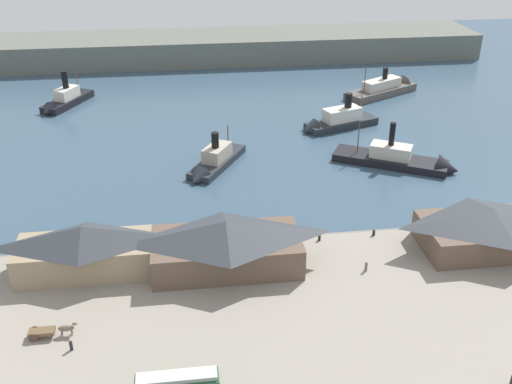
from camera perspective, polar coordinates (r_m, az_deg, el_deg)
name	(u,v)px	position (r m, az deg, el deg)	size (l,w,h in m)	color
ground_plane	(238,234)	(96.39, -1.81, -4.11)	(320.00, 320.00, 0.00)	#385166
quay_promenade	(254,318)	(78.28, -0.17, -12.20)	(110.00, 36.00, 1.20)	gray
seawall_edge	(240,243)	(93.09, -1.59, -5.01)	(110.00, 0.80, 1.00)	slate
ferry_shed_central_terminal	(84,249)	(87.11, -16.46, -5.33)	(19.68, 8.37, 7.42)	#998466
ferry_shed_customs_shed	(226,244)	(84.68, -2.92, -5.06)	(21.91, 10.86, 7.55)	brown
ferry_shed_west_terminal	(490,228)	(96.03, 21.94, -3.27)	(20.97, 11.32, 6.70)	brown
horse_cart	(50,331)	(78.34, -19.48, -12.66)	(6.00, 1.52, 1.87)	brown
pedestrian_near_cart	(71,345)	(75.78, -17.65, -14.10)	(0.39, 0.39, 1.59)	#232328
pedestrian_near_east_shed	(366,266)	(86.68, 10.72, -7.17)	(0.40, 0.40, 1.63)	#6B5B4C
pedestrian_at_waters_edge	(512,380)	(74.11, 23.78, -16.51)	(0.41, 0.41, 1.67)	#232328
mooring_post_west	(374,233)	(95.38, 11.45, -3.93)	(0.44, 0.44, 0.90)	black
mooring_post_center_east	(319,238)	(92.72, 6.22, -4.49)	(0.44, 0.44, 0.90)	black
ferry_approaching_east	(388,88)	(167.09, 12.76, 9.91)	(24.04, 16.80, 10.61)	#514C47
ferry_near_quay	(64,101)	(160.20, -18.32, 8.47)	(12.45, 18.47, 10.26)	black
ferry_departing_north	(213,163)	(117.78, -4.26, 2.87)	(13.69, 18.79, 8.94)	#23282D
ferry_moored_east	(335,121)	(139.38, 7.75, 6.85)	(19.99, 11.30, 9.62)	#23282D
ferry_outer_harbor	(406,161)	(122.52, 14.49, 2.97)	(24.74, 17.27, 11.10)	black
far_headland	(204,47)	(197.31, -5.11, 13.92)	(180.00, 24.00, 8.00)	#60665B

